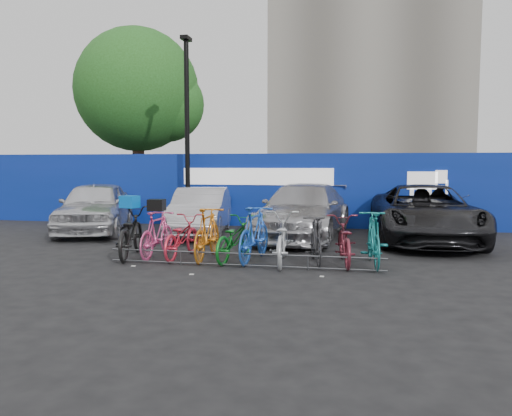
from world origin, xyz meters
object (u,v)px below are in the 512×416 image
(bike_7, at_px, (316,240))
(bike_9, at_px, (374,238))
(bike_5, at_px, (254,234))
(bike_6, at_px, (281,239))
(car_0, at_px, (95,207))
(car_3, at_px, (424,213))
(bike_1, at_px, (157,234))
(bike_4, at_px, (234,239))
(tree, at_px, (143,93))
(bike_2, at_px, (182,237))
(bike_8, at_px, (344,241))
(bike_3, at_px, (207,233))
(car_2, at_px, (303,211))
(bike_0, at_px, (130,232))
(lamppost, at_px, (187,126))
(car_1, at_px, (201,211))
(bike_rack, at_px, (243,260))

(bike_7, height_order, bike_9, bike_9)
(bike_5, height_order, bike_6, bike_5)
(car_0, bearing_deg, car_3, -17.44)
(bike_1, relative_size, bike_7, 1.04)
(bike_4, xyz_separation_m, bike_7, (1.73, 0.01, 0.02))
(tree, bearing_deg, bike_2, -62.18)
(bike_8, bearing_deg, bike_3, -5.65)
(tree, height_order, car_2, tree)
(bike_7, bearing_deg, bike_5, -11.59)
(bike_1, bearing_deg, bike_5, -179.24)
(tree, height_order, bike_9, tree)
(bike_0, distance_m, bike_5, 2.79)
(bike_9, bearing_deg, bike_5, -4.96)
(bike_8, bearing_deg, tree, -55.44)
(lamppost, relative_size, bike_6, 3.04)
(lamppost, height_order, car_1, lamppost)
(bike_3, relative_size, bike_4, 1.05)
(bike_3, height_order, bike_9, bike_3)
(car_0, bearing_deg, bike_9, -41.25)
(car_0, xyz_separation_m, bike_9, (8.05, -3.50, -0.21))
(lamppost, height_order, car_0, lamppost)
(car_1, xyz_separation_m, bike_7, (3.65, -3.72, -0.18))
(bike_1, xyz_separation_m, bike_9, (4.66, -0.06, 0.05))
(tree, xyz_separation_m, bike_3, (5.84, -9.98, -4.50))
(bike_8, bearing_deg, bike_0, -5.42)
(car_3, bearing_deg, bike_7, -127.90)
(car_2, height_order, bike_5, car_2)
(bike_1, height_order, bike_4, bike_1)
(bike_rack, height_order, bike_9, bike_9)
(tree, distance_m, bike_rack, 13.55)
(bike_4, bearing_deg, bike_0, 11.54)
(car_3, xyz_separation_m, bike_9, (-1.43, -3.55, -0.19))
(car_1, bearing_deg, bike_7, -54.65)
(bike_1, bearing_deg, bike_3, 178.96)
(tree, xyz_separation_m, car_2, (7.54, -6.35, -4.32))
(bike_5, bearing_deg, car_0, -25.54)
(car_1, xyz_separation_m, car_3, (6.24, -0.18, 0.07))
(bike_5, bearing_deg, bike_6, 171.37)
(car_0, xyz_separation_m, bike_7, (6.89, -3.49, -0.28))
(car_2, bearing_deg, lamppost, 163.24)
(lamppost, bearing_deg, car_2, -23.11)
(tree, distance_m, car_2, 10.76)
(car_0, distance_m, car_3, 9.48)
(bike_4, bearing_deg, bike_9, -169.55)
(car_2, height_order, bike_3, car_2)
(bike_9, bearing_deg, car_0, -28.03)
(lamppost, height_order, bike_1, lamppost)
(lamppost, height_order, bike_3, lamppost)
(bike_4, height_order, bike_5, bike_5)
(lamppost, bearing_deg, tree, 127.51)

